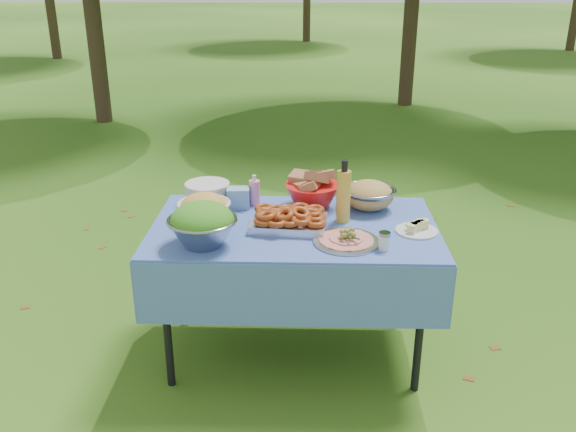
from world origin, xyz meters
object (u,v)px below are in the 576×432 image
(pasta_bowl_steel, at_px, (369,195))
(charcuterie_platter, at_px, (347,235))
(salad_bowl, at_px, (202,224))
(plate_stack, at_px, (208,193))
(bread_bowl, at_px, (312,189))
(picnic_table, at_px, (294,290))
(oil_bottle, at_px, (344,191))

(pasta_bowl_steel, xyz_separation_m, charcuterie_platter, (-0.15, -0.46, -0.04))
(salad_bowl, xyz_separation_m, plate_stack, (-0.06, 0.55, -0.05))
(bread_bowl, bearing_deg, plate_stack, 177.34)
(picnic_table, bearing_deg, plate_stack, 148.87)
(plate_stack, height_order, oil_bottle, oil_bottle)
(bread_bowl, xyz_separation_m, oil_bottle, (0.16, -0.20, 0.06))
(plate_stack, bearing_deg, salad_bowl, -83.48)
(picnic_table, xyz_separation_m, plate_stack, (-0.49, 0.30, 0.44))
(plate_stack, distance_m, bread_bowl, 0.58)
(plate_stack, xyz_separation_m, oil_bottle, (0.74, -0.23, 0.10))
(salad_bowl, bearing_deg, pasta_bowl_steel, 31.81)
(plate_stack, distance_m, charcuterie_platter, 0.90)
(picnic_table, xyz_separation_m, salad_bowl, (-0.43, -0.26, 0.49))
(salad_bowl, height_order, oil_bottle, oil_bottle)
(oil_bottle, bearing_deg, plate_stack, 162.63)
(plate_stack, xyz_separation_m, charcuterie_platter, (0.74, -0.50, -0.02))
(plate_stack, relative_size, charcuterie_platter, 0.77)
(salad_bowl, height_order, charcuterie_platter, salad_bowl)
(bread_bowl, height_order, pasta_bowl_steel, bread_bowl)
(bread_bowl, xyz_separation_m, pasta_bowl_steel, (0.31, -0.01, -0.02))
(salad_bowl, distance_m, pasta_bowl_steel, 0.98)
(salad_bowl, height_order, bread_bowl, salad_bowl)
(charcuterie_platter, distance_m, oil_bottle, 0.30)
(plate_stack, relative_size, oil_bottle, 0.75)
(bread_bowl, relative_size, charcuterie_platter, 0.94)
(picnic_table, xyz_separation_m, charcuterie_platter, (0.25, -0.20, 0.42))
(picnic_table, height_order, bread_bowl, bread_bowl)
(salad_bowl, xyz_separation_m, charcuterie_platter, (0.68, 0.05, -0.07))
(picnic_table, height_order, salad_bowl, salad_bowl)
(salad_bowl, xyz_separation_m, pasta_bowl_steel, (0.83, 0.51, -0.03))
(picnic_table, distance_m, pasta_bowl_steel, 0.66)
(picnic_table, xyz_separation_m, pasta_bowl_steel, (0.40, 0.26, 0.46))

